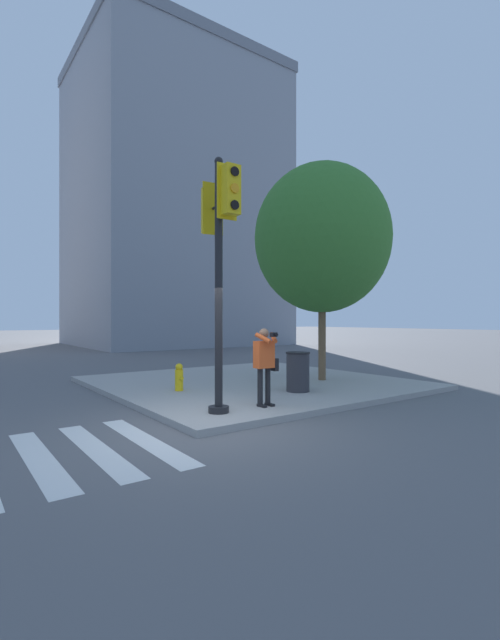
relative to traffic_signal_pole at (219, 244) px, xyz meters
The scene contains 8 objects.
ground_plane 3.39m from the traffic_signal_pole, 140.27° to the right, with size 160.00×160.00×0.00m, color #5B5B5E.
sidewalk_corner 5.41m from the traffic_signal_pole, 45.78° to the left, with size 8.00×8.00×0.13m.
traffic_signal_pole is the anchor object (origin of this frame).
person_photographer 2.50m from the traffic_signal_pole, ahead, with size 0.58×0.54×1.59m.
street_tree 5.27m from the traffic_signal_pole, 22.54° to the left, with size 3.96×3.96×6.34m.
fire_hydrant 3.97m from the traffic_signal_pole, 79.27° to the left, with size 0.21×0.27×0.68m.
trash_bin 4.02m from the traffic_signal_pole, 17.61° to the left, with size 0.59×0.59×0.97m.
building_right 27.25m from the traffic_signal_pole, 65.89° to the left, with size 14.38×13.17×21.63m.
Camera 1 is at (-3.81, -6.49, 1.89)m, focal length 24.00 mm.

